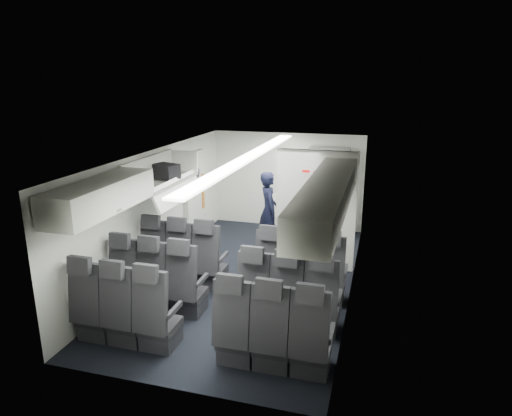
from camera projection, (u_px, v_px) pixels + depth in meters
The scene contains 14 objects.
cabin_shell at pixel (249, 216), 7.52m from camera, with size 3.41×6.01×2.16m.
seat_row_front at pixel (240, 269), 7.23m from camera, with size 3.33×0.56×1.24m.
seat_row_mid at pixel (221, 294), 6.40m from camera, with size 3.33×0.56×1.24m.
seat_row_rear at pixel (195, 326), 5.57m from camera, with size 3.33×0.56×1.24m.
overhead_bin_left_rear at pixel (100, 196), 5.84m from camera, with size 0.53×1.80×0.40m.
overhead_bin_left_front_open at pixel (161, 178), 7.50m from camera, with size 0.64×1.70×0.72m.
overhead_bin_right_rear at pixel (318, 214), 5.11m from camera, with size 0.53×1.80×0.40m.
overhead_bin_right_front at pixel (335, 181), 6.72m from camera, with size 0.53×1.70×0.40m.
bulkhead_partition at pixel (316, 210), 8.02m from camera, with size 1.40×0.15×2.13m.
galley_unit at pixel (327, 192), 9.84m from camera, with size 0.85×0.52×1.90m.
boarding_door at pixel (195, 196), 9.43m from camera, with size 0.12×1.27×1.86m.
flight_attendant at pixel (269, 210), 9.05m from camera, with size 0.57×0.37×1.56m, color black.
carry_on_bag at pixel (166, 171), 7.60m from camera, with size 0.41×0.29×0.25m, color black.
papers at pixel (278, 196), 8.87m from camera, with size 0.20×0.02×0.14m, color white.
Camera 1 is at (2.06, -6.89, 3.33)m, focal length 32.00 mm.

